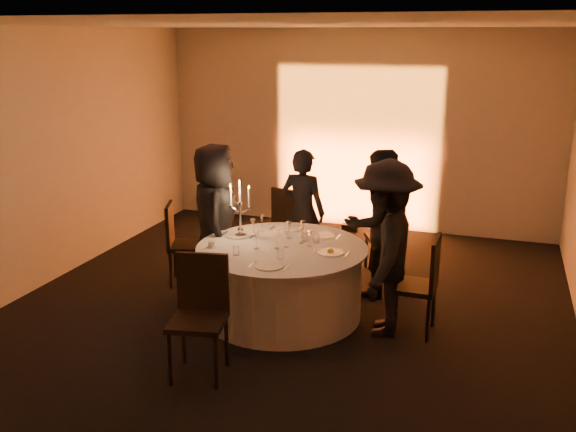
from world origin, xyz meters
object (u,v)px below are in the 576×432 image
(guest_left, at_px, (216,219))
(chair_back_right, at_px, (386,234))
(chair_left, at_px, (180,239))
(chair_front, at_px, (200,308))
(guest_back_right, at_px, (378,224))
(coffee_cup, at_px, (212,244))
(guest_back_left, at_px, (303,212))
(candelabra, at_px, (240,217))
(chair_back_left, at_px, (292,222))
(banquet_table, at_px, (282,281))
(guest_right, at_px, (386,249))
(chair_right, at_px, (422,280))

(guest_left, bearing_deg, chair_back_right, -80.46)
(guest_left, bearing_deg, chair_left, 58.18)
(chair_front, xyz_separation_m, guest_back_right, (1.13, 2.24, 0.24))
(chair_front, bearing_deg, coffee_cup, 99.01)
(guest_left, relative_size, guest_back_left, 1.10)
(guest_left, distance_m, candelabra, 0.47)
(chair_back_right, relative_size, coffee_cup, 8.43)
(chair_back_left, bearing_deg, coffee_cup, 92.68)
(guest_back_left, xyz_separation_m, coffee_cup, (-0.53, -1.52, 0.01))
(banquet_table, xyz_separation_m, chair_back_left, (-0.38, 1.50, 0.20))
(chair_front, xyz_separation_m, guest_right, (1.39, 1.29, 0.28))
(chair_back_right, height_order, candelabra, candelabra)
(banquet_table, relative_size, guest_back_right, 1.06)
(coffee_cup, xyz_separation_m, candelabra, (0.15, 0.43, 0.19))
(chair_back_left, relative_size, candelabra, 1.63)
(candelabra, bearing_deg, guest_left, 151.72)
(chair_right, bearing_deg, candelabra, -93.05)
(chair_back_left, bearing_deg, guest_left, 75.59)
(guest_back_right, bearing_deg, chair_right, 82.63)
(chair_left, xyz_separation_m, chair_front, (1.16, -1.83, 0.05))
(chair_back_left, xyz_separation_m, guest_left, (-0.56, -1.09, 0.28))
(chair_back_right, xyz_separation_m, guest_back_right, (0.02, -0.67, 0.33))
(banquet_table, relative_size, chair_right, 1.78)
(chair_back_left, height_order, guest_back_right, guest_back_right)
(chair_back_right, distance_m, chair_front, 3.11)
(candelabra, bearing_deg, chair_back_right, 44.81)
(chair_back_right, height_order, coffee_cup, chair_back_right)
(guest_left, height_order, guest_back_left, guest_left)
(guest_back_right, height_order, guest_right, guest_right)
(chair_back_left, distance_m, chair_right, 2.35)
(chair_back_right, xyz_separation_m, chair_front, (-1.11, -2.90, 0.09))
(banquet_table, relative_size, chair_front, 1.68)
(coffee_cup, bearing_deg, guest_left, 111.10)
(banquet_table, height_order, guest_left, guest_left)
(chair_front, bearing_deg, guest_right, 31.89)
(chair_front, relative_size, guest_back_right, 0.63)
(banquet_table, height_order, guest_back_left, guest_back_left)
(guest_back_right, distance_m, candelabra, 1.56)
(chair_left, bearing_deg, guest_left, -118.81)
(coffee_cup, bearing_deg, chair_back_right, 49.81)
(guest_back_left, height_order, guest_back_right, guest_back_right)
(banquet_table, distance_m, chair_left, 1.54)
(chair_front, relative_size, candelabra, 1.68)
(chair_right, relative_size, guest_back_right, 0.60)
(coffee_cup, bearing_deg, candelabra, 71.38)
(chair_back_left, distance_m, candelabra, 1.38)
(chair_front, xyz_separation_m, guest_back_left, (0.12, 2.63, 0.18))
(guest_right, distance_m, coffee_cup, 1.80)
(guest_back_right, bearing_deg, candelabra, -16.71)
(chair_front, height_order, guest_back_right, guest_back_right)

